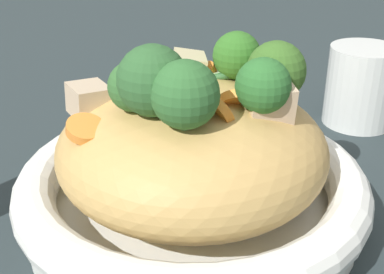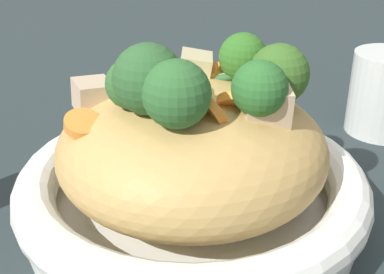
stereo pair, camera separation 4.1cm
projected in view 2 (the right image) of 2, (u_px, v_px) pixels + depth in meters
ground_plane at (192, 219)px, 0.44m from camera, size 3.00×3.00×0.00m
serving_bowl at (192, 192)px, 0.43m from camera, size 0.29×0.29×0.05m
noodle_heap at (192, 148)px, 0.41m from camera, size 0.21×0.21×0.10m
broccoli_florets at (206, 81)px, 0.37m from camera, size 0.14×0.15×0.06m
carrot_coins at (181, 104)px, 0.38m from camera, size 0.13×0.15×0.03m
zucchini_slices at (180, 87)px, 0.40m from camera, size 0.07×0.14×0.03m
chicken_chunks at (191, 91)px, 0.40m from camera, size 0.18×0.11×0.04m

